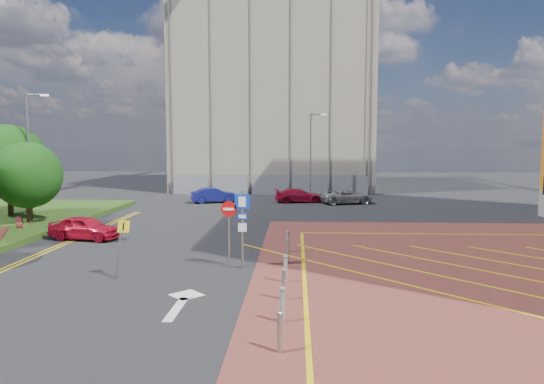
# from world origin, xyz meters

# --- Properties ---
(ground) EXTENTS (140.00, 140.00, 0.00)m
(ground) POSITION_xyz_m (0.00, 0.00, 0.00)
(ground) COLOR black
(ground) RESTS_ON ground
(tree_c) EXTENTS (4.00, 4.00, 4.90)m
(tree_c) POSITION_xyz_m (-13.50, 10.00, 3.19)
(tree_c) COLOR #3D2B1C
(tree_c) RESTS_ON grass_bed
(tree_d) EXTENTS (5.00, 5.00, 6.08)m
(tree_d) POSITION_xyz_m (-16.50, 13.00, 3.87)
(tree_d) COLOR #3D2B1C
(tree_d) RESTS_ON grass_bed
(lamp_left_far) EXTENTS (1.53, 0.16, 8.00)m
(lamp_left_far) POSITION_xyz_m (-14.42, 12.00, 4.66)
(lamp_left_far) COLOR #9EA0A8
(lamp_left_far) RESTS_ON grass_bed
(lamp_back) EXTENTS (1.53, 0.16, 8.00)m
(lamp_back) POSITION_xyz_m (4.08, 28.00, 4.36)
(lamp_back) COLOR #9EA0A8
(lamp_back) RESTS_ON ground
(sign_cluster) EXTENTS (1.17, 0.12, 3.20)m
(sign_cluster) POSITION_xyz_m (0.30, 0.98, 1.95)
(sign_cluster) COLOR #9EA0A8
(sign_cluster) RESTS_ON ground
(warning_sign) EXTENTS (0.60, 0.39, 2.25)m
(warning_sign) POSITION_xyz_m (-3.90, -0.76, 1.43)
(warning_sign) COLOR #9EA0A8
(warning_sign) RESTS_ON ground
(bollard_row) EXTENTS (0.14, 11.14, 0.90)m
(bollard_row) POSITION_xyz_m (2.30, -1.67, 0.47)
(bollard_row) COLOR #9EA0A8
(bollard_row) RESTS_ON forecourt
(construction_building) EXTENTS (21.20, 19.20, 22.00)m
(construction_building) POSITION_xyz_m (0.00, 40.00, 11.00)
(construction_building) COLOR #AA9E8B
(construction_building) RESTS_ON ground
(construction_fence) EXTENTS (21.60, 0.06, 2.00)m
(construction_fence) POSITION_xyz_m (1.00, 30.00, 1.00)
(construction_fence) COLOR gray
(construction_fence) RESTS_ON ground
(car_red_left) EXTENTS (3.95, 2.13, 1.28)m
(car_red_left) POSITION_xyz_m (-8.56, 6.55, 0.64)
(car_red_left) COLOR red
(car_red_left) RESTS_ON ground
(car_blue_back) EXTENTS (4.19, 2.56, 1.30)m
(car_blue_back) POSITION_xyz_m (-4.45, 23.15, 0.65)
(car_blue_back) COLOR navy
(car_blue_back) RESTS_ON ground
(car_red_back) EXTENTS (4.38, 2.33, 1.21)m
(car_red_back) POSITION_xyz_m (2.87, 23.70, 0.60)
(car_red_back) COLOR #A50E27
(car_red_back) RESTS_ON ground
(car_silver_back) EXTENTS (4.80, 3.07, 1.23)m
(car_silver_back) POSITION_xyz_m (6.96, 22.91, 0.62)
(car_silver_back) COLOR #98989F
(car_silver_back) RESTS_ON ground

